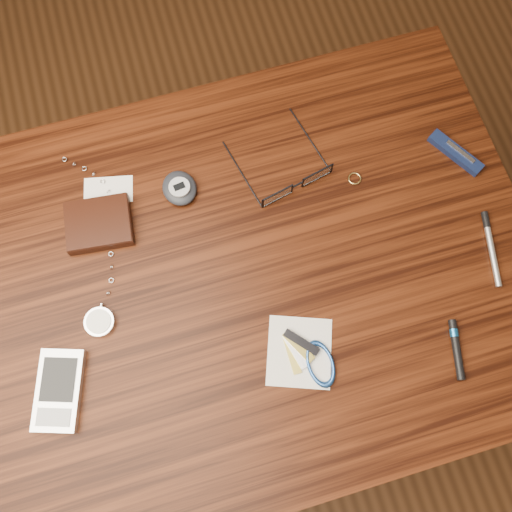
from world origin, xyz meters
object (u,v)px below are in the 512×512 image
at_px(pocket_watch, 100,315).
at_px(silver_pen, 490,243).
at_px(desk, 227,295).
at_px(wallet_and_card, 99,223).
at_px(pedometer, 179,188).
at_px(notepad_keys, 310,358).
at_px(pocket_knife, 456,153).
at_px(eyeglasses, 295,182).
at_px(pda_phone, 59,390).

relative_size(pocket_watch, silver_pen, 2.56).
height_order(desk, wallet_and_card, wallet_and_card).
distance_m(pedometer, silver_pen, 0.50).
height_order(wallet_and_card, notepad_keys, wallet_and_card).
height_order(desk, silver_pen, silver_pen).
bearing_deg(wallet_and_card, pocket_knife, -4.14).
xyz_separation_m(eyeglasses, pocket_watch, (-0.35, -0.12, -0.01)).
bearing_deg(wallet_and_card, pedometer, 9.29).
distance_m(pda_phone, notepad_keys, 0.37).
bearing_deg(pda_phone, silver_pen, 2.67).
relative_size(eyeglasses, silver_pen, 1.32).
relative_size(desk, pocket_watch, 3.17).
bearing_deg(pedometer, notepad_keys, -69.47).
xyz_separation_m(pedometer, silver_pen, (0.45, -0.23, -0.01)).
relative_size(pda_phone, silver_pen, 1.08).
bearing_deg(wallet_and_card, eyeglasses, -3.76).
xyz_separation_m(wallet_and_card, eyeglasses, (0.32, -0.02, 0.00)).
height_order(pedometer, silver_pen, pedometer).
distance_m(pedometer, notepad_keys, 0.34).
bearing_deg(desk, pda_phone, -161.00).
xyz_separation_m(pocket_watch, notepad_keys, (0.29, -0.15, -0.00)).
distance_m(eyeglasses, pocket_knife, 0.28).
height_order(eyeglasses, notepad_keys, eyeglasses).
bearing_deg(wallet_and_card, pda_phone, -114.76).
xyz_separation_m(desk, pedometer, (-0.03, 0.17, 0.11)).
height_order(pocket_watch, silver_pen, pocket_watch).
bearing_deg(pda_phone, notepad_keys, -9.03).
bearing_deg(eyeglasses, pda_phone, -153.21).
height_order(pda_phone, pedometer, pedometer).
relative_size(desk, wallet_and_card, 7.25).
relative_size(pocket_watch, pda_phone, 2.38).
bearing_deg(pocket_watch, pda_phone, -130.47).
bearing_deg(pedometer, pda_phone, -133.54).
bearing_deg(desk, wallet_and_card, 139.18).
height_order(wallet_and_card, pocket_watch, wallet_and_card).
relative_size(eyeglasses, pedometer, 2.34).
distance_m(wallet_and_card, eyeglasses, 0.32).
relative_size(notepad_keys, pocket_knife, 1.36).
relative_size(pocket_watch, notepad_keys, 2.38).
relative_size(pocket_knife, silver_pen, 0.79).
bearing_deg(notepad_keys, wallet_and_card, 130.96).
bearing_deg(pda_phone, pocket_knife, 15.47).
height_order(desk, pocket_watch, pocket_watch).
bearing_deg(silver_pen, pedometer, 153.10).
relative_size(wallet_and_card, pedometer, 1.99).
bearing_deg(wallet_and_card, pocket_watch, -101.85).
xyz_separation_m(desk, pocket_knife, (0.43, 0.10, 0.11)).
height_order(desk, pedometer, pedometer).
xyz_separation_m(pda_phone, silver_pen, (0.70, 0.03, -0.00)).
relative_size(pedometer, silver_pen, 0.56).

